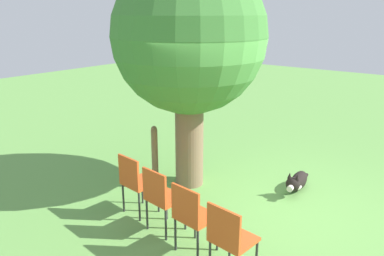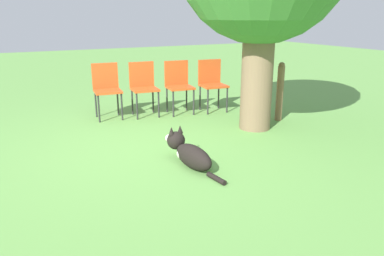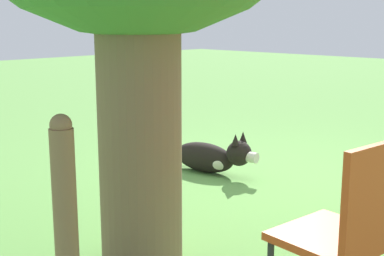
{
  "view_description": "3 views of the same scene",
  "coord_description": "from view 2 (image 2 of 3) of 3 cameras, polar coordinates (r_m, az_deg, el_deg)",
  "views": [
    {
      "loc": [
        -4.76,
        -2.22,
        2.87
      ],
      "look_at": [
        -0.15,
        1.35,
        1.07
      ],
      "focal_mm": 35.0,
      "sensor_mm": 36.0,
      "label": 1
    },
    {
      "loc": [
        4.52,
        -1.97,
        1.73
      ],
      "look_at": [
        0.89,
        -0.1,
        0.48
      ],
      "focal_mm": 35.0,
      "sensor_mm": 36.0,
      "label": 2
    },
    {
      "loc": [
        -2.33,
        3.43,
        1.4
      ],
      "look_at": [
        0.97,
        0.02,
        0.43
      ],
      "focal_mm": 50.0,
      "sensor_mm": 36.0,
      "label": 3
    }
  ],
  "objects": [
    {
      "name": "red_chair_2",
      "position": [
        6.73,
        -2.08,
        6.91
      ],
      "size": [
        0.46,
        0.48,
        0.93
      ],
      "rotation": [
        0.0,
        0.0,
        -0.1
      ],
      "color": "#D14C1E",
      "rests_on": "ground_plane"
    },
    {
      "name": "red_chair_0",
      "position": [
        6.55,
        -12.87,
        6.22
      ],
      "size": [
        0.46,
        0.48,
        0.93
      ],
      "rotation": [
        0.0,
        0.0,
        -0.1
      ],
      "color": "#D14C1E",
      "rests_on": "ground_plane"
    },
    {
      "name": "fence_post",
      "position": [
        6.4,
        13.26,
        5.45
      ],
      "size": [
        0.11,
        0.11,
        0.98
      ],
      "color": "#846647",
      "rests_on": "ground_plane"
    },
    {
      "name": "ground_plane",
      "position": [
        5.23,
        -3.52,
        -2.31
      ],
      "size": [
        30.0,
        30.0,
        0.0
      ],
      "primitive_type": "plane",
      "color": "#609947"
    },
    {
      "name": "red_chair_3",
      "position": [
        6.9,
        3.03,
        7.15
      ],
      "size": [
        0.46,
        0.48,
        0.93
      ],
      "rotation": [
        0.0,
        0.0,
        -0.1
      ],
      "color": "#D14C1E",
      "rests_on": "ground_plane"
    },
    {
      "name": "dog",
      "position": [
        4.41,
        -0.49,
        -3.82
      ],
      "size": [
        1.14,
        0.33,
        0.42
      ],
      "rotation": [
        0.0,
        0.0,
        3.27
      ],
      "color": "black",
      "rests_on": "ground_plane"
    },
    {
      "name": "red_chair_1",
      "position": [
        6.61,
        -7.41,
        6.6
      ],
      "size": [
        0.46,
        0.48,
        0.93
      ],
      "rotation": [
        0.0,
        0.0,
        -0.1
      ],
      "color": "#D14C1E",
      "rests_on": "ground_plane"
    }
  ]
}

